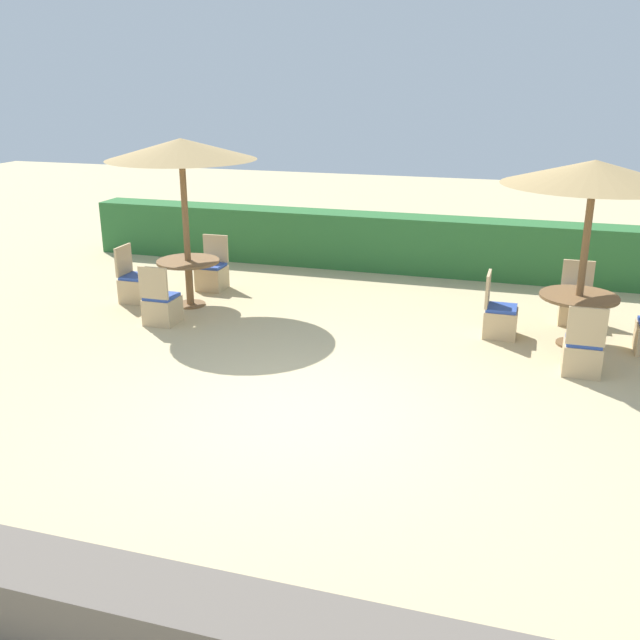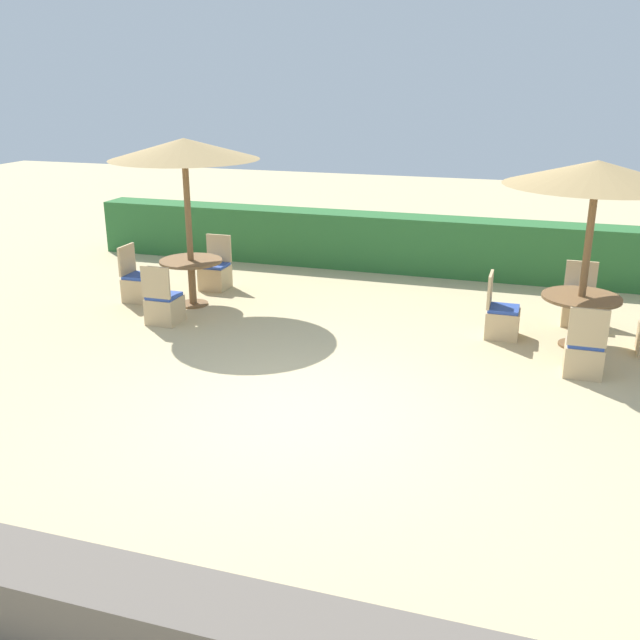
{
  "view_description": "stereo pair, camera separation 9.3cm",
  "coord_description": "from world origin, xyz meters",
  "px_view_note": "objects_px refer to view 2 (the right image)",
  "views": [
    {
      "loc": [
        2.26,
        -6.82,
        3.56
      ],
      "look_at": [
        0.0,
        0.6,
        0.9
      ],
      "focal_mm": 40.0,
      "sensor_mm": 36.0,
      "label": 1
    },
    {
      "loc": [
        2.35,
        -6.8,
        3.56
      ],
      "look_at": [
        0.0,
        0.6,
        0.9
      ],
      "focal_mm": 40.0,
      "sensor_mm": 36.0,
      "label": 2
    }
  ],
  "objects_px": {
    "patio_chair_back_right_west": "(501,319)",
    "patio_chair_back_right_north": "(578,307)",
    "round_table_back_left": "(191,270)",
    "patio_chair_back_left_south": "(164,306)",
    "patio_chair_back_left_north": "(215,274)",
    "parasol_back_right": "(597,174)",
    "round_table_back_right": "(580,307)",
    "parasol_back_left": "(184,150)",
    "patio_chair_back_right_south": "(584,355)",
    "patio_chair_back_left_west": "(139,285)"
  },
  "relations": [
    {
      "from": "round_table_back_right",
      "to": "patio_chair_back_left_west",
      "type": "height_order",
      "value": "patio_chair_back_left_west"
    },
    {
      "from": "round_table_back_right",
      "to": "patio_chair_back_left_south",
      "type": "xyz_separation_m",
      "value": [
        -5.95,
        -0.86,
        -0.31
      ]
    },
    {
      "from": "patio_chair_back_left_west",
      "to": "patio_chair_back_left_south",
      "type": "xyz_separation_m",
      "value": [
        0.97,
        -0.9,
        0.0
      ]
    },
    {
      "from": "patio_chair_back_right_south",
      "to": "patio_chair_back_right_north",
      "type": "distance_m",
      "value": 2.04
    },
    {
      "from": "patio_chair_back_right_west",
      "to": "patio_chair_back_left_south",
      "type": "relative_size",
      "value": 1.0
    },
    {
      "from": "patio_chair_back_left_north",
      "to": "parasol_back_left",
      "type": "bearing_deg",
      "value": 93.35
    },
    {
      "from": "parasol_back_left",
      "to": "patio_chair_back_left_west",
      "type": "xyz_separation_m",
      "value": [
        -0.96,
        -0.05,
        -2.23
      ]
    },
    {
      "from": "patio_chair_back_right_north",
      "to": "round_table_back_right",
      "type": "bearing_deg",
      "value": 88.41
    },
    {
      "from": "parasol_back_right",
      "to": "patio_chair_back_left_west",
      "type": "xyz_separation_m",
      "value": [
        -6.92,
        0.03,
        -2.11
      ]
    },
    {
      "from": "patio_chair_back_left_south",
      "to": "parasol_back_right",
      "type": "bearing_deg",
      "value": 8.27
    },
    {
      "from": "parasol_back_right",
      "to": "patio_chair_back_right_south",
      "type": "distance_m",
      "value": 2.35
    },
    {
      "from": "patio_chair_back_right_south",
      "to": "round_table_back_left",
      "type": "bearing_deg",
      "value": 169.32
    },
    {
      "from": "patio_chair_back_right_north",
      "to": "patio_chair_back_left_south",
      "type": "xyz_separation_m",
      "value": [
        -5.98,
        -1.86,
        0.0
      ]
    },
    {
      "from": "patio_chair_back_left_west",
      "to": "patio_chair_back_left_south",
      "type": "height_order",
      "value": "same"
    },
    {
      "from": "round_table_back_left",
      "to": "patio_chair_back_right_north",
      "type": "bearing_deg",
      "value": 8.62
    },
    {
      "from": "patio_chair_back_left_south",
      "to": "parasol_back_left",
      "type": "bearing_deg",
      "value": 90.53
    },
    {
      "from": "parasol_back_right",
      "to": "patio_chair_back_left_north",
      "type": "relative_size",
      "value": 2.73
    },
    {
      "from": "round_table_back_right",
      "to": "patio_chair_back_left_west",
      "type": "relative_size",
      "value": 1.14
    },
    {
      "from": "parasol_back_right",
      "to": "parasol_back_left",
      "type": "relative_size",
      "value": 0.95
    },
    {
      "from": "patio_chair_back_right_south",
      "to": "parasol_back_left",
      "type": "distance_m",
      "value": 6.5
    },
    {
      "from": "round_table_back_right",
      "to": "patio_chair_back_right_south",
      "type": "xyz_separation_m",
      "value": [
        0.05,
        -1.05,
        -0.31
      ]
    },
    {
      "from": "round_table_back_right",
      "to": "patio_chair_back_left_north",
      "type": "height_order",
      "value": "patio_chair_back_left_north"
    },
    {
      "from": "parasol_back_right",
      "to": "patio_chair_back_right_west",
      "type": "xyz_separation_m",
      "value": [
        -1.03,
        0.06,
        -2.11
      ]
    },
    {
      "from": "parasol_back_right",
      "to": "patio_chair_back_left_south",
      "type": "xyz_separation_m",
      "value": [
        -5.95,
        -0.86,
        -2.11
      ]
    },
    {
      "from": "patio_chair_back_left_north",
      "to": "patio_chair_back_left_south",
      "type": "bearing_deg",
      "value": 91.97
    },
    {
      "from": "parasol_back_left",
      "to": "round_table_back_right",
      "type": "bearing_deg",
      "value": -0.8
    },
    {
      "from": "round_table_back_left",
      "to": "parasol_back_left",
      "type": "bearing_deg",
      "value": -90.0
    },
    {
      "from": "patio_chair_back_left_north",
      "to": "patio_chair_back_left_south",
      "type": "relative_size",
      "value": 1.0
    },
    {
      "from": "round_table_back_right",
      "to": "patio_chair_back_left_south",
      "type": "height_order",
      "value": "patio_chair_back_left_south"
    },
    {
      "from": "parasol_back_right",
      "to": "round_table_back_left",
      "type": "relative_size",
      "value": 2.53
    },
    {
      "from": "round_table_back_right",
      "to": "patio_chair_back_right_north",
      "type": "height_order",
      "value": "patio_chair_back_right_north"
    },
    {
      "from": "parasol_back_right",
      "to": "round_table_back_right",
      "type": "distance_m",
      "value": 1.8
    },
    {
      "from": "patio_chair_back_left_north",
      "to": "round_table_back_left",
      "type": "bearing_deg",
      "value": 93.35
    },
    {
      "from": "parasol_back_left",
      "to": "patio_chair_back_right_west",
      "type": "bearing_deg",
      "value": -0.3
    },
    {
      "from": "patio_chair_back_right_west",
      "to": "patio_chair_back_left_north",
      "type": "relative_size",
      "value": 1.0
    },
    {
      "from": "parasol_back_right",
      "to": "patio_chair_back_right_north",
      "type": "xyz_separation_m",
      "value": [
        0.03,
        0.99,
        -2.11
      ]
    },
    {
      "from": "patio_chair_back_right_west",
      "to": "patio_chair_back_left_north",
      "type": "bearing_deg",
      "value": -101.4
    },
    {
      "from": "round_table_back_right",
      "to": "parasol_back_left",
      "type": "height_order",
      "value": "parasol_back_left"
    },
    {
      "from": "patio_chair_back_right_west",
      "to": "patio_chair_back_left_south",
      "type": "distance_m",
      "value": 5.0
    },
    {
      "from": "patio_chair_back_right_west",
      "to": "patio_chair_back_right_north",
      "type": "xyz_separation_m",
      "value": [
        1.06,
        0.93,
        0.0
      ]
    },
    {
      "from": "patio_chair_back_right_south",
      "to": "patio_chair_back_left_north",
      "type": "distance_m",
      "value": 6.42
    },
    {
      "from": "round_table_back_right",
      "to": "patio_chair_back_left_west",
      "type": "bearing_deg",
      "value": 179.75
    },
    {
      "from": "parasol_back_left",
      "to": "patio_chair_back_left_north",
      "type": "height_order",
      "value": "parasol_back_left"
    },
    {
      "from": "round_table_back_right",
      "to": "patio_chair_back_right_north",
      "type": "bearing_deg",
      "value": 88.41
    },
    {
      "from": "parasol_back_right",
      "to": "patio_chair_back_left_north",
      "type": "xyz_separation_m",
      "value": [
        -6.01,
        1.06,
        -2.11
      ]
    },
    {
      "from": "parasol_back_left",
      "to": "round_table_back_left",
      "type": "xyz_separation_m",
      "value": [
        0.0,
        0.0,
        -1.91
      ]
    },
    {
      "from": "parasol_back_right",
      "to": "patio_chair_back_left_west",
      "type": "bearing_deg",
      "value": 179.75
    },
    {
      "from": "patio_chair_back_right_south",
      "to": "patio_chair_back_left_south",
      "type": "relative_size",
      "value": 1.0
    },
    {
      "from": "round_table_back_left",
      "to": "patio_chair_back_left_south",
      "type": "height_order",
      "value": "patio_chair_back_left_south"
    },
    {
      "from": "patio_chair_back_right_north",
      "to": "patio_chair_back_left_west",
      "type": "distance_m",
      "value": 7.01
    }
  ]
}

